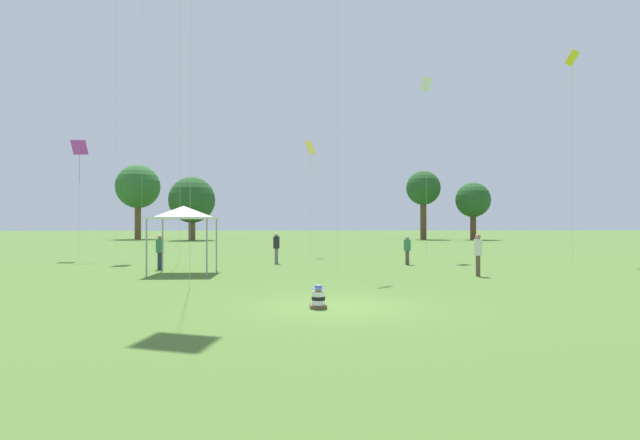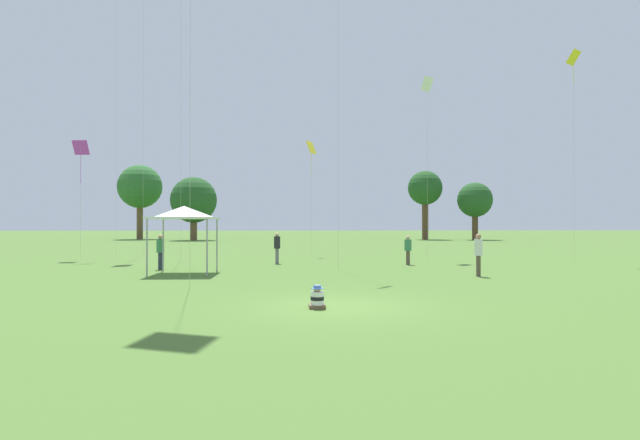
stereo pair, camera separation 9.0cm
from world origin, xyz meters
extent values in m
plane|color=#4C702D|center=(0.00, 0.00, 0.00)|extent=(300.00, 300.00, 0.00)
cube|color=brown|center=(-0.53, -0.23, 0.05)|extent=(0.43, 0.53, 0.10)
cylinder|color=white|center=(-0.53, -0.32, 0.27)|extent=(0.35, 0.35, 0.34)
cylinder|color=black|center=(-0.53, -0.32, 0.27)|extent=(0.36, 0.36, 0.09)
sphere|color=tan|center=(-0.53, -0.32, 0.52)|extent=(0.19, 0.19, 0.19)
cylinder|color=#4C70B7|center=(-0.53, -0.32, 0.53)|extent=(0.33, 0.33, 0.01)
cylinder|color=#4C70B7|center=(-0.53, -0.32, 0.56)|extent=(0.20, 0.20, 0.09)
cylinder|color=slate|center=(-2.17, 14.36, 0.42)|extent=(0.26, 0.26, 0.84)
cylinder|color=#232328|center=(-2.17, 14.36, 1.17)|extent=(0.48, 0.48, 0.67)
sphere|color=#DBAD89|center=(-2.17, 14.36, 1.60)|extent=(0.23, 0.23, 0.23)
cylinder|color=#282D42|center=(-7.63, 11.00, 0.41)|extent=(0.25, 0.25, 0.82)
cylinder|color=#387A51|center=(-7.63, 11.00, 1.15)|extent=(0.45, 0.45, 0.65)
sphere|color=tan|center=(-7.63, 11.00, 1.57)|extent=(0.22, 0.22, 0.22)
cylinder|color=brown|center=(4.89, 13.27, 0.38)|extent=(0.24, 0.24, 0.76)
cylinder|color=#387A51|center=(4.89, 13.27, 1.06)|extent=(0.44, 0.44, 0.60)
sphere|color=tan|center=(4.89, 13.27, 1.45)|extent=(0.21, 0.21, 0.21)
cylinder|color=brown|center=(6.52, 7.26, 0.44)|extent=(0.26, 0.26, 0.87)
cylinder|color=silver|center=(6.52, 7.26, 1.22)|extent=(0.47, 0.47, 0.69)
sphere|color=#A37556|center=(6.52, 7.26, 1.67)|extent=(0.24, 0.24, 0.24)
cube|color=white|center=(-6.07, 9.06, 2.46)|extent=(2.78, 2.78, 0.08)
cone|color=white|center=(-6.07, 9.06, 2.75)|extent=(2.64, 2.64, 0.50)
cylinder|color=#99999E|center=(-7.31, 10.31, 1.21)|extent=(0.07, 0.07, 2.42)
cylinder|color=#99999E|center=(-4.82, 10.30, 1.21)|extent=(0.07, 0.07, 2.42)
cylinder|color=#99999E|center=(-7.32, 7.82, 1.21)|extent=(0.07, 0.07, 2.42)
cylinder|color=#99999E|center=(-4.83, 7.81, 1.21)|extent=(0.07, 0.07, 2.42)
cylinder|color=#BCB7A8|center=(0.88, 10.21, 7.58)|extent=(0.01, 0.01, 15.15)
cylinder|color=#BCB7A8|center=(-7.94, 16.53, 8.94)|extent=(0.01, 0.01, 17.88)
cube|color=yellow|center=(-0.09, 21.31, 7.51)|extent=(0.79, 1.01, 0.89)
cylinder|color=yellow|center=(-0.09, 21.31, 6.44)|extent=(0.02, 0.02, 1.48)
cylinder|color=#BCB7A8|center=(-0.09, 21.31, 3.76)|extent=(0.01, 0.01, 7.50)
cube|color=#B738C6|center=(-14.56, 18.43, 6.97)|extent=(0.98, 0.51, 0.86)
cylinder|color=#B738C6|center=(-14.56, 18.43, 5.69)|extent=(0.02, 0.02, 1.90)
cylinder|color=#BCB7A8|center=(-14.56, 18.43, 3.49)|extent=(0.01, 0.01, 6.97)
cube|color=white|center=(7.07, 17.56, 10.97)|extent=(0.90, 0.81, 0.83)
cylinder|color=white|center=(7.07, 17.56, 9.64)|extent=(0.02, 0.02, 2.03)
cylinder|color=#BCB7A8|center=(7.07, 17.56, 5.49)|extent=(0.01, 0.01, 10.96)
cylinder|color=#BCB7A8|center=(-4.79, 4.30, 9.79)|extent=(0.01, 0.01, 19.58)
cylinder|color=#BCB7A8|center=(-14.19, 23.52, 10.96)|extent=(0.01, 0.01, 21.92)
cylinder|color=#BCB7A8|center=(-11.69, 21.61, 10.03)|extent=(0.01, 0.01, 20.06)
cube|color=yellow|center=(15.03, 15.00, 11.90)|extent=(1.01, 0.93, 0.73)
cylinder|color=yellow|center=(15.03, 15.00, 10.99)|extent=(0.02, 0.02, 1.22)
cylinder|color=#BCB7A8|center=(15.03, 15.00, 5.95)|extent=(0.01, 0.01, 11.90)
cylinder|color=brown|center=(-14.94, 54.17, 1.86)|extent=(0.90, 0.90, 3.72)
sphere|color=#235123|center=(-14.94, 54.17, 5.41)|extent=(6.15, 6.15, 6.15)
cylinder|color=brown|center=(17.02, 56.54, 2.99)|extent=(0.88, 0.88, 5.98)
sphere|color=#235123|center=(17.02, 56.54, 7.31)|extent=(4.83, 4.83, 4.83)
cylinder|color=brown|center=(-23.72, 59.49, 2.93)|extent=(0.88, 0.88, 5.86)
sphere|color=#2D662D|center=(-23.72, 59.49, 7.58)|extent=(6.23, 6.23, 6.23)
cylinder|color=brown|center=(23.46, 54.51, 2.11)|extent=(0.81, 0.81, 4.21)
sphere|color=#235123|center=(23.46, 54.51, 5.53)|extent=(4.78, 4.78, 4.78)
camera|label=1|loc=(-1.13, -13.25, 2.20)|focal=28.00mm
camera|label=2|loc=(-1.04, -13.25, 2.20)|focal=28.00mm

